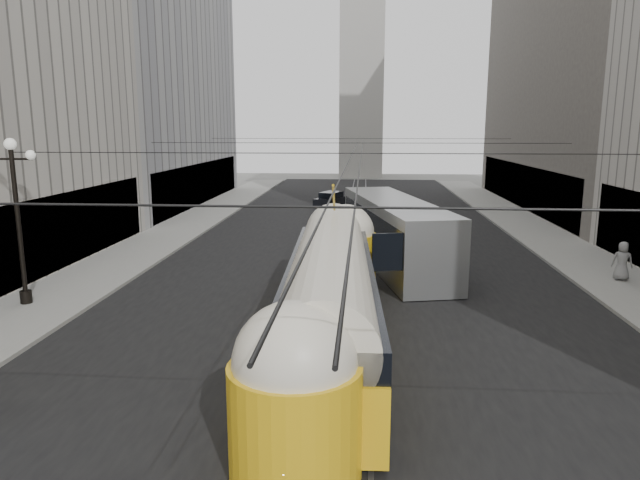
# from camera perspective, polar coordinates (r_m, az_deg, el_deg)

# --- Properties ---
(road) EXTENTS (20.00, 85.00, 0.02)m
(road) POSITION_cam_1_polar(r_m,az_deg,el_deg) (35.65, 3.49, -0.00)
(road) COLOR black
(road) RESTS_ON ground
(sidewalk_left) EXTENTS (4.00, 72.00, 0.15)m
(sidewalk_left) POSITION_cam_1_polar(r_m,az_deg,el_deg) (41.03, -13.43, 1.29)
(sidewalk_left) COLOR gray
(sidewalk_left) RESTS_ON ground
(sidewalk_right) EXTENTS (4.00, 72.00, 0.15)m
(sidewalk_right) POSITION_cam_1_polar(r_m,az_deg,el_deg) (40.72, 20.72, 0.80)
(sidewalk_right) COLOR gray
(sidewalk_right) RESTS_ON ground
(rail_left) EXTENTS (0.12, 85.00, 0.04)m
(rail_left) POSITION_cam_1_polar(r_m,az_deg,el_deg) (35.66, 2.29, 0.01)
(rail_left) COLOR gray
(rail_left) RESTS_ON ground
(rail_right) EXTENTS (0.12, 85.00, 0.04)m
(rail_right) POSITION_cam_1_polar(r_m,az_deg,el_deg) (35.64, 4.70, -0.02)
(rail_right) COLOR gray
(rail_right) RESTS_ON ground
(building_left_far) EXTENTS (12.60, 28.60, 28.60)m
(building_left_far) POSITION_cam_1_polar(r_m,az_deg,el_deg) (54.98, -18.52, 18.37)
(building_left_far) COLOR #999999
(building_left_far) RESTS_ON ground
(building_right_far) EXTENTS (12.60, 32.60, 32.60)m
(building_right_far) POSITION_cam_1_polar(r_m,az_deg,el_deg) (54.91, 26.83, 19.90)
(building_right_far) COLOR #514C47
(building_right_far) RESTS_ON ground
(distant_tower) EXTENTS (6.00, 6.00, 31.36)m
(distant_tower) POSITION_cam_1_polar(r_m,az_deg,el_deg) (82.86, 4.21, 16.73)
(distant_tower) COLOR #B2AFA8
(distant_tower) RESTS_ON ground
(lamppost_left_mid) EXTENTS (1.86, 0.44, 6.37)m
(lamppost_left_mid) POSITION_cam_1_polar(r_m,az_deg,el_deg) (24.52, -28.02, 2.47)
(lamppost_left_mid) COLOR black
(lamppost_left_mid) RESTS_ON sidewalk_left
(catenary) EXTENTS (25.00, 72.00, 0.23)m
(catenary) POSITION_cam_1_polar(r_m,az_deg,el_deg) (33.98, 3.78, 9.44)
(catenary) COLOR black
(catenary) RESTS_ON ground
(streetcar) EXTENTS (3.22, 16.80, 3.69)m
(streetcar) POSITION_cam_1_polar(r_m,az_deg,el_deg) (18.14, 1.01, -5.13)
(streetcar) COLOR yellow
(streetcar) RESTS_ON ground
(city_bus) EXTENTS (5.41, 13.43, 3.31)m
(city_bus) POSITION_cam_1_polar(r_m,az_deg,el_deg) (29.22, 7.45, 1.06)
(city_bus) COLOR gray
(city_bus) RESTS_ON ground
(sedan_white_far) EXTENTS (2.60, 4.72, 1.41)m
(sedan_white_far) POSITION_cam_1_polar(r_m,az_deg,el_deg) (49.24, 6.00, 3.81)
(sedan_white_far) COLOR white
(sedan_white_far) RESTS_ON ground
(sedan_dark_far) EXTENTS (3.05, 4.33, 1.27)m
(sedan_dark_far) POSITION_cam_1_polar(r_m,az_deg,el_deg) (51.14, 1.12, 4.07)
(sedan_dark_far) COLOR black
(sedan_dark_far) RESTS_ON ground
(pedestrian_sidewalk_right) EXTENTS (1.00, 0.83, 1.76)m
(pedestrian_sidewalk_right) POSITION_cam_1_polar(r_m,az_deg,el_deg) (28.90, 27.99, -1.87)
(pedestrian_sidewalk_right) COLOR gray
(pedestrian_sidewalk_right) RESTS_ON sidewalk_right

